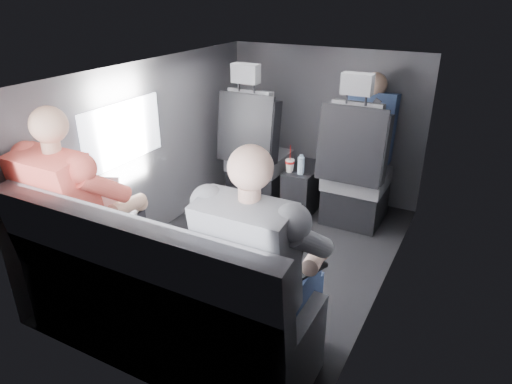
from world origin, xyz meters
The scene contains 19 objects.
floor centered at (0.00, 0.00, 0.00)m, with size 2.60×2.60×0.00m, color black.
ceiling centered at (0.00, 0.00, 1.35)m, with size 2.60×2.60×0.00m, color #B2B2AD.
panel_left centered at (-0.90, 0.00, 0.68)m, with size 0.02×2.60×1.35m, color #56565B.
panel_right centered at (0.90, 0.00, 0.68)m, with size 0.02×2.60×1.35m, color #56565B.
panel_front centered at (0.00, 1.30, 0.68)m, with size 1.80×0.02×1.35m, color #56565B.
panel_back centered at (0.00, -1.30, 0.68)m, with size 1.80×0.02×1.35m, color #56565B.
side_window centered at (-0.88, -0.30, 0.90)m, with size 0.02×0.75×0.42m, color white.
seatbelt centered at (0.45, 0.67, 0.80)m, with size 0.05×0.01×0.65m, color black.
front_seat_left centered at (-0.45, 0.84, 0.40)m, with size 0.52×0.58×1.26m.
front_seat_right centered at (0.45, 0.84, 0.40)m, with size 0.52×0.58×1.26m.
center_console centered at (0.00, 0.88, 0.20)m, with size 0.24×0.48×0.41m.
rear_bench centered at (0.00, -1.06, 0.31)m, with size 1.60×0.57×0.92m.
soda_cup centered at (-0.08, 0.73, 0.46)m, with size 0.08×0.08×0.23m.
water_bottle centered at (0.02, 0.73, 0.48)m, with size 0.06×0.06×0.17m.
laptop_white centered at (-0.60, -0.81, 0.64)m, with size 0.42×0.46×0.26m.
laptop_black centered at (0.56, -0.84, 0.64)m, with size 0.42×0.43×0.26m.
passenger_rear_left centered at (-0.61, -0.97, 0.65)m, with size 0.54×0.65×1.29m.
passenger_rear_right centered at (0.53, -0.97, 0.64)m, with size 0.53×0.64×1.26m.
passenger_front_right centered at (0.47, 1.10, 0.75)m, with size 0.39×0.39×0.77m.
Camera 1 is at (1.33, -2.53, 1.82)m, focal length 32.00 mm.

